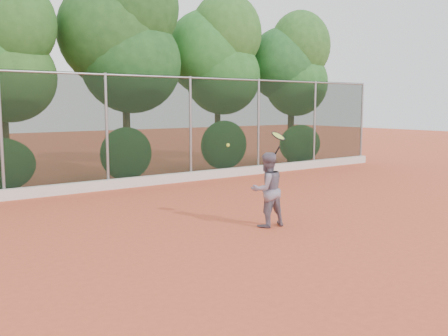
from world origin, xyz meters
TOP-DOWN VIEW (x-y plane):
  - ground at (0.00, 0.00)m, footprint 80.00×80.00m
  - concrete_curb at (0.00, 6.82)m, footprint 24.00×0.20m
  - tennis_player at (0.75, 0.49)m, footprint 0.82×0.67m
  - chainlink_fence at (-0.00, 7.00)m, footprint 24.09×0.09m
  - foliage_backdrop at (-0.55, 8.98)m, footprint 23.70×3.63m
  - tennis_racket at (0.97, 0.42)m, footprint 0.38×0.36m
  - tennis_ball_in_flight at (-0.43, 0.29)m, footprint 0.06×0.06m

SIDE VIEW (x-z plane):
  - ground at x=0.00m, z-range 0.00..0.00m
  - concrete_curb at x=0.00m, z-range 0.00..0.30m
  - tennis_player at x=0.75m, z-range 0.00..1.57m
  - tennis_ball_in_flight at x=-0.43m, z-range 1.76..1.83m
  - chainlink_fence at x=0.00m, z-range 0.11..3.61m
  - tennis_racket at x=0.97m, z-range 1.57..2.16m
  - foliage_backdrop at x=-0.55m, z-range 0.63..8.18m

